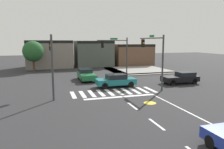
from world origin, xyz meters
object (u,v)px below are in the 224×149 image
(traffic_signal_northeast, at_px, (116,50))
(traffic_signal_southwest, at_px, (51,54))
(car_green, at_px, (86,75))
(car_black, at_px, (181,78))
(traffic_signal_southeast, at_px, (153,50))
(car_teal, at_px, (116,80))
(roadside_tree, at_px, (33,51))

(traffic_signal_northeast, height_order, traffic_signal_southwest, traffic_signal_southwest)
(traffic_signal_northeast, relative_size, car_green, 1.24)
(car_black, bearing_deg, traffic_signal_southeast, 7.59)
(car_teal, relative_size, roadside_tree, 0.85)
(traffic_signal_southeast, bearing_deg, roadside_tree, 38.27)
(traffic_signal_southeast, distance_m, car_black, 5.36)
(car_black, relative_size, roadside_tree, 0.85)
(traffic_signal_southwest, bearing_deg, roadside_tree, 7.98)
(car_black, height_order, roadside_tree, roadside_tree)
(traffic_signal_southwest, bearing_deg, traffic_signal_northeast, -44.30)
(traffic_signal_southwest, xyz_separation_m, car_teal, (6.89, 2.23, -3.15))
(traffic_signal_southeast, distance_m, car_teal, 5.30)
(traffic_signal_southeast, relative_size, car_teal, 1.33)
(traffic_signal_northeast, xyz_separation_m, traffic_signal_southwest, (-9.24, -9.46, 0.02))
(traffic_signal_southwest, bearing_deg, traffic_signal_southeast, -83.13)
(traffic_signal_southeast, height_order, car_black, traffic_signal_southeast)
(car_black, relative_size, car_green, 0.95)
(traffic_signal_northeast, distance_m, car_green, 6.04)
(car_black, xyz_separation_m, roadside_tree, (-17.64, 16.54, 2.67))
(traffic_signal_northeast, xyz_separation_m, car_black, (5.82, -7.60, -3.16))
(traffic_signal_southeast, xyz_separation_m, traffic_signal_southwest, (-10.91, -1.31, -0.18))
(car_black, bearing_deg, traffic_signal_southwest, 7.07)
(traffic_signal_southwest, bearing_deg, car_black, -82.93)
(traffic_signal_southwest, height_order, roadside_tree, traffic_signal_southwest)
(car_teal, height_order, roadside_tree, roadside_tree)
(traffic_signal_southwest, relative_size, car_black, 1.30)
(car_teal, xyz_separation_m, car_black, (8.17, -0.36, -0.03))
(car_green, bearing_deg, car_teal, 24.67)
(car_green, distance_m, roadside_tree, 13.24)
(traffic_signal_southwest, distance_m, car_green, 9.29)
(roadside_tree, bearing_deg, car_green, -57.13)
(traffic_signal_northeast, height_order, roadside_tree, traffic_signal_northeast)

